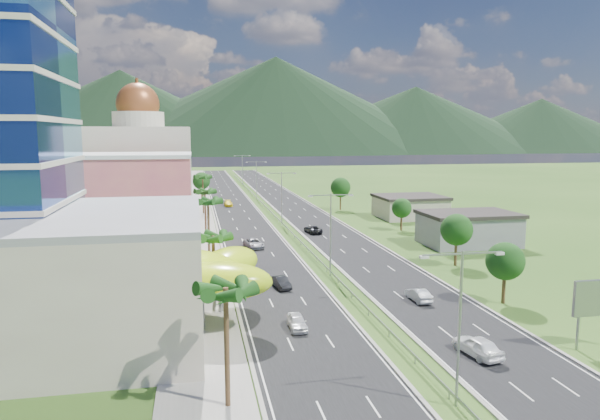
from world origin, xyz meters
TOP-DOWN VIEW (x-y plane):
  - ground at (0.00, 0.00)m, footprint 500.00×500.00m
  - road_left at (-7.50, 90.00)m, footprint 11.00×260.00m
  - road_right at (7.50, 90.00)m, footprint 11.00×260.00m
  - sidewalk_left at (-17.00, 90.00)m, footprint 7.00×260.00m
  - median_guardrail at (0.00, 71.99)m, footprint 0.10×216.06m
  - streetlight_median_a at (0.00, -25.00)m, footprint 6.04×0.25m
  - streetlight_median_b at (0.00, 10.00)m, footprint 6.04×0.25m
  - streetlight_median_c at (0.00, 50.00)m, footprint 6.04×0.25m
  - streetlight_median_d at (0.00, 95.00)m, footprint 6.04×0.25m
  - streetlight_median_e at (0.00, 140.00)m, footprint 6.04×0.25m
  - mall_podium at (-32.00, -6.00)m, footprint 30.00×24.00m
  - lime_canopy at (-20.00, -4.00)m, footprint 18.00×15.00m
  - pink_shophouse at (-28.00, 32.00)m, footprint 20.00×15.00m
  - domed_building at (-28.00, 55.00)m, footprint 20.00×20.00m
  - midrise_grey at (-27.00, 80.00)m, footprint 16.00×15.00m
  - midrise_beige at (-27.00, 102.00)m, footprint 16.00×15.00m
  - midrise_white at (-27.00, 125.00)m, footprint 16.00×15.00m
  - billboard at (17.00, -18.00)m, footprint 5.20×0.35m
  - shed_near at (28.00, 25.00)m, footprint 15.00×10.00m
  - shed_far at (30.00, 55.00)m, footprint 14.00×12.00m
  - palm_tree_a at (-15.50, -22.00)m, footprint 3.60×3.60m
  - palm_tree_b at (-15.50, 2.00)m, footprint 3.60×3.60m
  - palm_tree_c at (-15.50, 22.00)m, footprint 3.60×3.60m
  - palm_tree_d at (-15.50, 45.00)m, footprint 3.60×3.60m
  - palm_tree_e at (-15.50, 70.00)m, footprint 3.60×3.60m
  - leafy_tree_lfar at (-15.50, 95.00)m, footprint 4.90×4.90m
  - leafy_tree_ra at (16.00, -5.00)m, footprint 4.20×4.20m
  - leafy_tree_rb at (19.00, 12.00)m, footprint 4.55×4.55m
  - leafy_tree_rc at (22.00, 40.00)m, footprint 3.85×3.85m
  - leafy_tree_rd at (18.00, 70.00)m, footprint 4.90×4.90m
  - mountain_ridge at (60.00, 450.00)m, footprint 860.00×140.00m
  - car_white_near_left at (-8.02, -8.37)m, footprint 1.73×4.11m
  - car_dark_left at (-7.29, 5.60)m, footprint 2.11×4.31m
  - car_silver_mid_left at (-8.05, 29.44)m, footprint 3.37×5.72m
  - car_yellow_far_left at (-8.94, 81.66)m, footprint 2.18×5.08m
  - car_white_near_right at (5.83, -17.49)m, footprint 2.83×5.24m
  - car_silver_right at (7.03, -2.51)m, footprint 1.64×4.33m
  - car_dark_far_right at (4.44, 40.54)m, footprint 2.92×5.34m
  - motorcycle at (-12.30, 3.81)m, footprint 0.84×2.16m

SIDE VIEW (x-z plane):
  - ground at x=0.00m, z-range 0.00..0.00m
  - mountain_ridge at x=60.00m, z-range -45.00..45.00m
  - road_left at x=-7.50m, z-range 0.00..0.04m
  - road_right at x=7.50m, z-range 0.00..0.04m
  - sidewalk_left at x=-17.00m, z-range 0.00..0.12m
  - median_guardrail at x=0.00m, z-range 0.24..1.00m
  - motorcycle at x=-12.30m, z-range 0.04..1.39m
  - car_dark_left at x=-7.29m, z-range 0.04..1.40m
  - car_white_near_left at x=-8.02m, z-range 0.04..1.43m
  - car_silver_right at x=7.03m, z-range 0.04..1.45m
  - car_dark_far_right at x=4.44m, z-range 0.04..1.46m
  - car_yellow_far_left at x=-8.94m, z-range 0.04..1.50m
  - car_silver_mid_left at x=-8.05m, z-range 0.04..1.53m
  - car_white_near_right at x=5.83m, z-range 0.04..1.73m
  - shed_far at x=30.00m, z-range 0.00..4.40m
  - shed_near at x=28.00m, z-range 0.00..5.00m
  - leafy_tree_rc at x=22.00m, z-range 1.21..7.54m
  - billboard at x=17.00m, z-range 1.32..7.52m
  - leafy_tree_ra at x=16.00m, z-range 1.33..8.23m
  - lime_canopy at x=-20.00m, z-range 1.29..8.69m
  - leafy_tree_rb at x=19.00m, z-range 1.44..8.92m
  - mall_podium at x=-32.00m, z-range 0.00..11.00m
  - leafy_tree_lfar at x=-15.50m, z-range 1.55..9.60m
  - leafy_tree_rd at x=18.00m, z-range 1.55..9.60m
  - midrise_beige at x=-27.00m, z-range 0.00..13.00m
  - streetlight_median_a at x=0.00m, z-range 1.25..12.25m
  - streetlight_median_b at x=0.00m, z-range 1.25..12.25m
  - streetlight_median_c at x=0.00m, z-range 1.25..12.25m
  - streetlight_median_d at x=0.00m, z-range 1.25..12.25m
  - streetlight_median_e at x=0.00m, z-range 1.25..12.25m
  - palm_tree_b at x=-15.50m, z-range 3.01..11.11m
  - pink_shophouse at x=-28.00m, z-range 0.00..15.00m
  - palm_tree_d at x=-15.50m, z-range 3.24..11.84m
  - midrise_grey at x=-27.00m, z-range 0.00..16.00m
  - palm_tree_a at x=-15.50m, z-range 3.47..12.57m
  - palm_tree_e at x=-15.50m, z-range 3.61..13.01m
  - palm_tree_c at x=-15.50m, z-range 3.70..13.30m
  - midrise_white at x=-27.00m, z-range 0.00..18.00m
  - domed_building at x=-28.00m, z-range -3.00..25.70m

